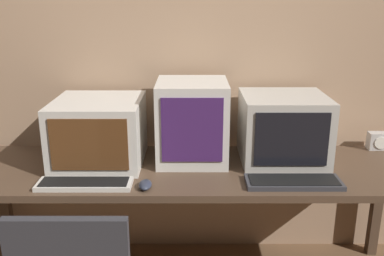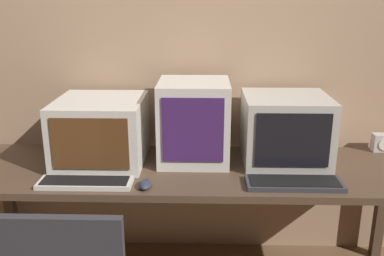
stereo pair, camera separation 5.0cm
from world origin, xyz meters
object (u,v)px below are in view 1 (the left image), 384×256
at_px(monitor_center, 193,121).
at_px(desk_clock, 380,141).
at_px(monitor_left, 100,131).
at_px(keyboard_side, 295,182).
at_px(monitor_right, 284,128).
at_px(mouse_near_keyboard, 146,185).
at_px(keyboard_main, 86,184).

bearing_deg(monitor_center, desk_clock, 8.32).
distance_m(monitor_left, keyboard_side, 1.03).
distance_m(monitor_right, mouse_near_keyboard, 0.81).
bearing_deg(desk_clock, monitor_right, -164.68).
bearing_deg(desk_clock, monitor_left, -173.08).
bearing_deg(monitor_left, monitor_center, 3.81).
relative_size(monitor_left, mouse_near_keyboard, 4.53).
xyz_separation_m(monitor_center, keyboard_side, (0.48, -0.33, -0.20)).
height_order(keyboard_main, mouse_near_keyboard, mouse_near_keyboard).
height_order(monitor_left, keyboard_main, monitor_left).
height_order(mouse_near_keyboard, desk_clock, desk_clock).
relative_size(monitor_left, desk_clock, 3.97).
distance_m(monitor_center, keyboard_side, 0.62).
bearing_deg(monitor_center, monitor_left, -176.19).
height_order(keyboard_main, desk_clock, desk_clock).
bearing_deg(keyboard_main, monitor_right, 19.18).
bearing_deg(keyboard_main, monitor_left, 87.66).
distance_m(monitor_center, mouse_near_keyboard, 0.47).
distance_m(monitor_right, desk_clock, 0.63).
distance_m(monitor_center, keyboard_main, 0.65).
bearing_deg(desk_clock, mouse_near_keyboard, -157.91).
xyz_separation_m(monitor_right, desk_clock, (0.60, 0.16, -0.13)).
xyz_separation_m(monitor_center, monitor_right, (0.49, -0.01, -0.04)).
xyz_separation_m(keyboard_main, keyboard_side, (0.99, 0.02, 0.00)).
relative_size(keyboard_main, mouse_near_keyboard, 4.25).
xyz_separation_m(monitor_center, desk_clock, (1.08, 0.16, -0.17)).
distance_m(monitor_center, monitor_right, 0.49).
bearing_deg(keyboard_side, desk_clock, 38.92).
height_order(monitor_right, keyboard_side, monitor_right).
bearing_deg(mouse_near_keyboard, monitor_left, 129.14).
distance_m(monitor_right, keyboard_main, 1.06).
bearing_deg(monitor_right, keyboard_main, -160.82).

